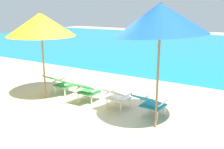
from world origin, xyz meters
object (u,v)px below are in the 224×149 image
Objects in this scene: lounge_chair_far_left at (60,83)px; beach_umbrella_left at (41,24)px; lounge_chair_near_right at (115,95)px; lounge_chair_near_left at (85,89)px; lounge_chair_far_right at (150,103)px; beach_umbrella_right at (160,19)px.

lounge_chair_far_left is 1.79m from beach_umbrella_left.
lounge_chair_far_left and lounge_chair_near_right have the same top height.
lounge_chair_near_left is 0.97× the size of lounge_chair_far_right.
lounge_chair_far_left is at bearing 64.04° from beach_umbrella_left.
lounge_chair_near_right is at bearing 179.02° from lounge_chair_far_right.
beach_umbrella_left is 3.46m from beach_umbrella_right.
beach_umbrella_left is at bearing -115.96° from lounge_chair_far_left.
beach_umbrella_left reaches higher than lounge_chair_near_right.
lounge_chair_far_left is at bearing 170.90° from beach_umbrella_right.
beach_umbrella_right is at bearing -1.66° from beach_umbrella_left.
lounge_chair_far_right is 2.00m from beach_umbrella_right.
lounge_chair_far_left is 1.02× the size of lounge_chair_far_right.
lounge_chair_far_left is 1.05× the size of lounge_chair_near_left.
beach_umbrella_right reaches higher than lounge_chair_near_left.
lounge_chair_near_left is at bearing 170.21° from beach_umbrella_right.
beach_umbrella_right reaches higher than beach_umbrella_left.
beach_umbrella_right reaches higher than lounge_chair_near_right.
lounge_chair_near_left is 0.96× the size of lounge_chair_near_right.
lounge_chair_near_right is (1.97, -0.14, 0.00)m from lounge_chair_far_left.
lounge_chair_far_left is at bearing 172.36° from lounge_chair_near_left.
lounge_chair_far_left is 1.05m from lounge_chair_near_left.
lounge_chair_near_left is at bearing 179.97° from lounge_chair_near_right.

